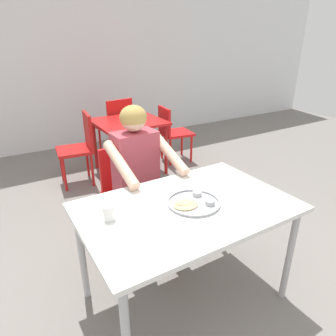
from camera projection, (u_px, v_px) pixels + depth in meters
The scene contains 11 objects.
ground_plane at pixel (174, 302), 2.07m from camera, with size 12.00×12.00×0.05m, color slate.
back_wall at pixel (38, 37), 4.31m from camera, with size 12.00×0.12×3.40m, color white.
table_foreground at pixel (187, 215), 1.82m from camera, with size 1.28×0.83×0.73m.
thali_tray at pixel (194, 202), 1.81m from camera, with size 0.33×0.33×0.03m.
drinking_cup at pixel (109, 212), 1.64m from camera, with size 0.07×0.07×0.09m.
chair_foreground at pixel (130, 187), 2.56m from camera, with size 0.45×0.46×0.83m.
diner_foreground at pixel (141, 170), 2.30m from camera, with size 0.50×0.56×1.21m.
table_background_red at pixel (129, 127), 3.84m from camera, with size 0.85×0.78×0.70m.
chair_red_left at pixel (80, 144), 3.57m from camera, with size 0.45×0.45×0.87m.
chair_red_right at pixel (172, 130), 4.25m from camera, with size 0.46×0.44×0.80m.
chair_red_far at pixel (117, 124), 4.36m from camera, with size 0.49×0.47×0.89m.
Camera 1 is at (-0.83, -1.29, 1.65)m, focal length 31.76 mm.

